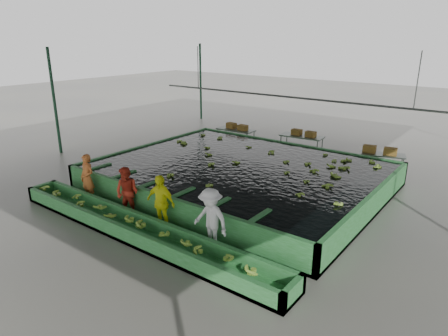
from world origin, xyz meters
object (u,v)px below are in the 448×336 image
Objects in this scene: worker_a at (88,178)px; worker_d at (211,219)px; packing_table_left at (236,138)px; box_stack_left at (237,129)px; flotation_tank at (240,175)px; sorting_trough at (137,229)px; packing_table_mid at (301,145)px; worker_b at (127,192)px; packing_table_right at (381,163)px; box_stack_mid at (303,136)px; worker_c at (161,202)px; box_stack_right at (379,153)px.

worker_a is 5.42m from worker_d.
packing_table_left is 0.46m from box_stack_left.
flotation_tank is 1.00× the size of sorting_trough.
worker_b is at bearing -97.01° from packing_table_mid.
packing_table_mid is (-2.18, 9.66, -0.40)m from worker_d.
worker_b is 0.79× the size of packing_table_mid.
sorting_trough is at bearing -70.14° from packing_table_left.
worker_b is at bearing -76.12° from packing_table_left.
worker_d reaches higher than packing_table_left.
sorting_trough is 5.98× the size of worker_a.
packing_table_right is (7.16, 9.17, -0.42)m from worker_a.
sorting_trough is (0.00, -5.10, -0.20)m from flotation_tank.
box_stack_mid reaches higher than flotation_tank.
worker_a is 3.55m from worker_c.
packing_table_right is (3.92, -0.49, -0.05)m from packing_table_mid.
packing_table_left is 7.33m from packing_table_right.
sorting_trough is 6.19× the size of worker_b.
worker_a reaches higher than box_stack_left.
packing_table_mid is (-0.13, 10.46, 0.21)m from sorting_trough.
flotation_tank is 5.36m from packing_table_mid.
packing_table_right is at bearing 82.81° from worker_d.
worker_d is at bearing 21.34° from sorting_trough.
box_stack_mid reaches higher than packing_table_mid.
packing_table_mid is 1.68× the size of box_stack_mid.
sorting_trough is 7.51× the size of box_stack_right.
flotation_tank is at bearing 86.67° from worker_c.
box_stack_right is (7.17, 0.13, -0.08)m from box_stack_left.
worker_b is 3.36m from worker_d.
worker_c is 0.85× the size of packing_table_left.
packing_table_mid is (3.24, 9.66, -0.37)m from worker_a.
packing_table_left is 1.49× the size of box_stack_right.
worker_d is (2.05, 0.80, 0.61)m from sorting_trough.
worker_c is (0.17, -4.30, 0.40)m from flotation_tank.
box_stack_left is at bearing 125.10° from worker_d.
worker_c is 0.94× the size of packing_table_right.
worker_c is 1.27× the size of box_stack_right.
packing_table_left is at bearing 127.03° from flotation_tank.
worker_a is (-3.37, -4.30, 0.39)m from flotation_tank.
flotation_tank is 4.51m from worker_b.
sorting_trough is 1.01m from worker_c.
flotation_tank is 5.04× the size of packing_table_left.
sorting_trough is at bearing -89.65° from box_stack_mid.
packing_table_mid is at bearing 10.59° from box_stack_left.
box_stack_right is at bearing -178.05° from packing_table_right.
box_stack_left is (-3.67, 9.03, 0.06)m from worker_c.
box_stack_right reaches higher than packing_table_mid.
worker_b is at bearing -107.01° from flotation_tank.
sorting_trough is 1.64m from worker_b.
box_stack_mid is at bearing 171.87° from box_stack_right.
sorting_trough is 8.00× the size of box_stack_left.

